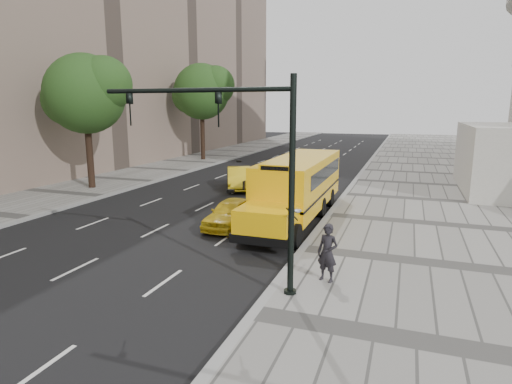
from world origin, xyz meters
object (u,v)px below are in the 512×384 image
(tree_c, at_px, (203,91))
(taxi_near, at_px, (231,213))
(pedestrian, at_px, (327,253))
(traffic_signal, at_px, (245,158))
(tree_b, at_px, (86,93))
(school_bus, at_px, (299,183))
(taxi_far, at_px, (239,178))

(tree_c, height_order, taxi_near, tree_c)
(tree_c, distance_m, pedestrian, 33.10)
(pedestrian, height_order, traffic_signal, traffic_signal)
(tree_b, height_order, school_bus, tree_b)
(taxi_near, bearing_deg, tree_b, 158.07)
(tree_c, height_order, taxi_far, tree_c)
(tree_b, height_order, pedestrian, tree_b)
(school_bus, xyz_separation_m, traffic_signal, (0.69, -9.33, 2.33))
(school_bus, distance_m, taxi_far, 8.30)
(tree_c, bearing_deg, tree_b, -90.03)
(school_bus, relative_size, taxi_far, 2.59)
(taxi_far, relative_size, traffic_signal, 0.70)
(taxi_near, height_order, taxi_far, taxi_far)
(tree_c, relative_size, school_bus, 0.85)
(taxi_near, relative_size, taxi_far, 0.87)
(tree_b, bearing_deg, tree_c, 89.97)
(tree_b, bearing_deg, traffic_signal, -36.95)
(taxi_near, distance_m, traffic_signal, 7.94)
(tree_b, distance_m, pedestrian, 21.36)
(tree_b, bearing_deg, taxi_far, 21.14)
(tree_c, relative_size, traffic_signal, 1.53)
(tree_b, xyz_separation_m, tree_c, (0.01, 16.77, 0.67))
(tree_c, xyz_separation_m, school_bus, (14.89, -19.17, -5.30))
(school_bus, distance_m, pedestrian, 8.61)
(tree_b, distance_m, traffic_signal, 19.65)
(pedestrian, bearing_deg, school_bus, 128.10)
(school_bus, xyz_separation_m, taxi_near, (-2.50, -2.91, -1.10))
(tree_b, distance_m, tree_c, 16.78)
(tree_c, xyz_separation_m, taxi_near, (12.39, -22.08, -6.40))
(pedestrian, bearing_deg, taxi_near, 154.65)
(taxi_far, height_order, traffic_signal, traffic_signal)
(tree_c, relative_size, pedestrian, 5.33)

